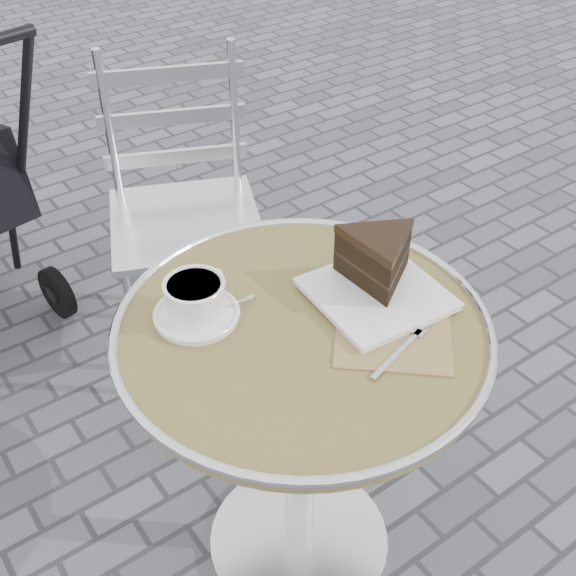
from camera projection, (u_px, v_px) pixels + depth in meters
ground at (299, 543)px, 1.81m from camera, size 80.00×80.00×0.00m
cafe_table at (301, 387)px, 1.45m from camera, size 0.72×0.72×0.74m
cappuccino_set at (196, 302)px, 1.35m from camera, size 0.19×0.16×0.08m
cake_plate_set at (378, 267)px, 1.40m from camera, size 0.31×0.37×0.13m
bistro_chair at (179, 176)px, 2.08m from camera, size 0.56×0.56×0.94m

